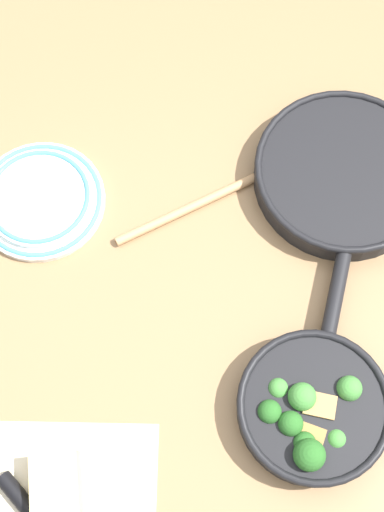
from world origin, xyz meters
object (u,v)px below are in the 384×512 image
skillet_broccoli (313,407)px  skillet_eggs (345,173)px  wooden_spoon (245,182)px  cheese_block (56,489)px  dinner_plate_stack (40,199)px

skillet_broccoli → skillet_eggs: bearing=3.3°
wooden_spoon → skillet_broccoli: bearing=-103.8°
skillet_broccoli → cheese_block: bearing=122.0°
skillet_eggs → skillet_broccoli: bearing=-111.5°
skillet_eggs → dinner_plate_stack: size_ratio=2.00×
wooden_spoon → cheese_block: cheese_block is taller
skillet_broccoli → cheese_block: 0.38m
skillet_broccoli → wooden_spoon: bearing=27.9°
skillet_broccoli → skillet_eggs: (0.37, -0.12, -0.00)m
skillet_eggs → wooden_spoon: (0.01, 0.16, -0.02)m
wooden_spoon → dinner_plate_stack: 0.34m
wooden_spoon → cheese_block: bearing=-146.8°
skillet_eggs → cheese_block: 0.67m
wooden_spoon → cheese_block: size_ratio=3.74×
cheese_block → dinner_plate_stack: (0.46, 0.00, -0.01)m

